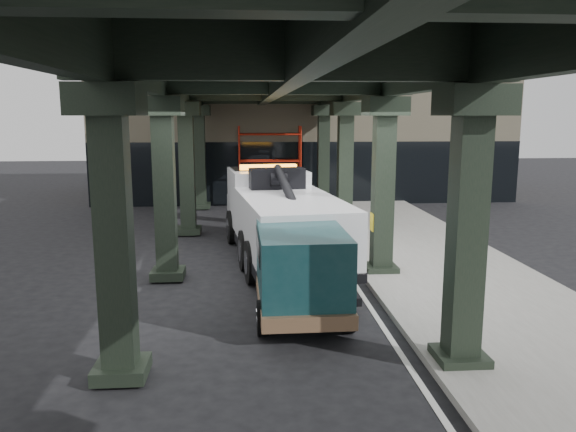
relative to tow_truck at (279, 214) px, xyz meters
name	(u,v)px	position (x,y,z in m)	size (l,w,h in m)	color
ground	(296,300)	(0.17, -4.04, -1.46)	(90.00, 90.00, 0.00)	black
sidewalk	(445,271)	(4.67, -2.04, -1.39)	(5.00, 40.00, 0.15)	gray
lane_stripe	(349,275)	(1.87, -2.04, -1.46)	(0.12, 38.00, 0.01)	silver
viaduct	(275,79)	(-0.23, -2.04, 4.00)	(7.40, 32.00, 6.40)	black
building	(299,124)	(2.17, 15.96, 2.54)	(22.00, 10.00, 8.00)	#C6B793
scaffolding	(270,164)	(0.17, 10.60, 0.65)	(3.08, 0.88, 4.00)	red
tow_truck	(279,214)	(0.00, 0.00, 0.00)	(3.63, 9.37, 3.00)	black
towed_van	(297,262)	(0.14, -4.61, -0.35)	(2.11, 5.12, 2.06)	#11393E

